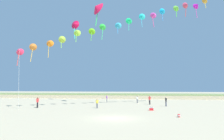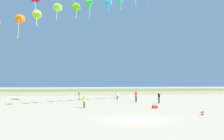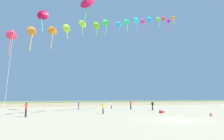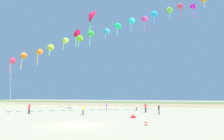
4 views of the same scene
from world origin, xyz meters
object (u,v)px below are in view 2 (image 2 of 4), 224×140
at_px(person_mid_center, 117,95).
at_px(person_far_left, 159,97).
at_px(person_near_left, 84,101).
at_px(beach_cooler, 155,107).
at_px(person_far_center, 79,95).
at_px(beach_ball, 203,113).
at_px(person_far_right, 136,95).

relative_size(person_mid_center, person_far_left, 0.93).
xyz_separation_m(person_near_left, beach_cooler, (8.24, -1.62, -0.66)).
relative_size(person_near_left, beach_cooler, 2.60).
height_order(person_near_left, person_far_center, person_far_center).
xyz_separation_m(person_far_center, beach_ball, (11.61, -19.62, -0.74)).
xyz_separation_m(person_mid_center, person_far_left, (5.07, -6.91, 0.06)).
height_order(person_far_right, person_far_center, person_far_right).
bearing_deg(beach_cooler, person_far_center, 123.15).
xyz_separation_m(person_mid_center, person_far_right, (2.43, -3.66, 0.13)).
relative_size(person_far_left, person_far_right, 0.93).
distance_m(beach_cooler, beach_ball, 6.60).
relative_size(beach_cooler, beach_ball, 1.59).
bearing_deg(person_far_right, person_mid_center, 123.53).
height_order(person_far_center, beach_cooler, person_far_center).
height_order(person_near_left, person_far_right, person_far_right).
relative_size(person_near_left, beach_ball, 4.15).
bearing_deg(person_mid_center, beach_ball, -75.21).
distance_m(person_far_left, person_far_right, 4.19).
height_order(person_far_center, beach_ball, person_far_center).
height_order(person_far_left, person_far_right, person_far_right).
relative_size(person_near_left, person_far_center, 0.94).
bearing_deg(person_far_right, person_far_left, -50.80).
bearing_deg(person_mid_center, person_far_right, -56.47).
bearing_deg(person_mid_center, person_near_left, -116.71).
bearing_deg(beach_ball, person_far_left, 90.09).
bearing_deg(person_mid_center, person_far_center, 177.10).
bearing_deg(beach_cooler, person_far_left, 67.00).
xyz_separation_m(person_mid_center, beach_ball, (5.09, -19.29, -0.67)).
bearing_deg(person_far_left, person_far_center, 148.03).
height_order(person_mid_center, person_far_right, person_far_right).
xyz_separation_m(person_mid_center, beach_cooler, (2.37, -13.28, -0.64)).
bearing_deg(beach_ball, beach_cooler, 114.39).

